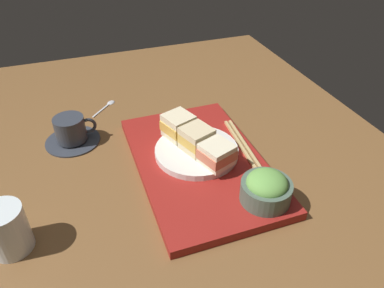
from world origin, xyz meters
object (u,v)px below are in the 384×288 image
at_px(sandwich_far, 178,126).
at_px(drinking_glass, 7,230).
at_px(chopsticks_pair, 243,145).
at_px(teaspoon, 108,104).
at_px(sandwich_plate, 197,151).
at_px(sandwich_middle, 197,139).
at_px(salad_bowl, 266,188).
at_px(sandwich_near, 217,154).
at_px(coffee_cup, 71,132).

distance_m(sandwich_far, drinking_glass, 0.43).
xyz_separation_m(chopsticks_pair, drinking_glass, (-0.12, 0.52, 0.02)).
xyz_separation_m(sandwich_far, chopsticks_pair, (-0.07, -0.14, -0.04)).
relative_size(drinking_glass, teaspoon, 1.11).
xyz_separation_m(sandwich_plate, sandwich_far, (0.06, 0.02, 0.04)).
bearing_deg(sandwich_far, drinking_glass, 116.29).
bearing_deg(sandwich_middle, sandwich_far, 19.88).
bearing_deg(chopsticks_pair, sandwich_plate, 85.68).
bearing_deg(sandwich_plate, salad_bowl, -157.43).
distance_m(sandwich_near, sandwich_middle, 0.07).
height_order(sandwich_middle, sandwich_far, sandwich_far).
bearing_deg(sandwich_far, chopsticks_pair, -117.65).
bearing_deg(salad_bowl, coffee_cup, 43.50).
bearing_deg(sandwich_far, coffee_cup, 64.99).
xyz_separation_m(sandwich_plate, sandwich_middle, (0.00, 0.00, 0.04)).
bearing_deg(sandwich_plate, sandwich_middle, 0.00).
relative_size(sandwich_middle, salad_bowl, 0.80).
bearing_deg(drinking_glass, salad_bowl, -97.55).
distance_m(sandwich_plate, sandwich_middle, 0.04).
distance_m(sandwich_far, salad_bowl, 0.27).
relative_size(sandwich_near, salad_bowl, 0.82).
distance_m(salad_bowl, drinking_glass, 0.49).
relative_size(sandwich_plate, drinking_glass, 2.08).
bearing_deg(coffee_cup, sandwich_near, -129.66).
bearing_deg(chopsticks_pair, coffee_cup, 64.03).
relative_size(sandwich_far, coffee_cup, 0.62).
bearing_deg(sandwich_plate, chopsticks_pair, -94.32).
relative_size(sandwich_near, sandwich_far, 1.00).
xyz_separation_m(coffee_cup, teaspoon, (0.15, -0.11, -0.03)).
bearing_deg(coffee_cup, sandwich_middle, -123.55).
bearing_deg(sandwich_far, salad_bowl, -158.11).
bearing_deg(teaspoon, sandwich_middle, -154.78).
distance_m(salad_bowl, teaspoon, 0.58).
distance_m(salad_bowl, coffee_cup, 0.51).
relative_size(sandwich_plate, teaspoon, 2.31).
bearing_deg(sandwich_near, coffee_cup, 50.34).
relative_size(sandwich_plate, chopsticks_pair, 0.92).
distance_m(sandwich_middle, coffee_cup, 0.33).
bearing_deg(sandwich_near, teaspoon, 24.39).
relative_size(chopsticks_pair, coffee_cup, 1.56).
xyz_separation_m(sandwich_near, sandwich_far, (0.13, 0.05, 0.00)).
height_order(sandwich_near, coffee_cup, sandwich_near).
distance_m(sandwich_plate, teaspoon, 0.37).
xyz_separation_m(sandwich_middle, teaspoon, (0.33, 0.16, -0.06)).
bearing_deg(chopsticks_pair, salad_bowl, 168.13).
distance_m(sandwich_middle, chopsticks_pair, 0.12).
xyz_separation_m(sandwich_near, teaspoon, (0.40, 0.18, -0.06)).
bearing_deg(sandwich_far, sandwich_middle, -160.12).
distance_m(salad_bowl, chopsticks_pair, 0.19).
distance_m(sandwich_middle, salad_bowl, 0.20).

